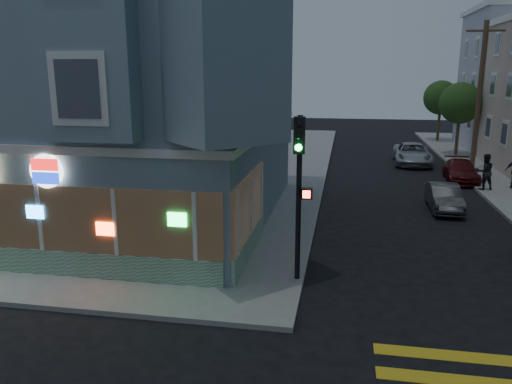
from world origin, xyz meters
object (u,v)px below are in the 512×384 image
(parked_car_b, at_px, (444,198))
(traffic_signal, at_px, (299,172))
(pedestrian_a, at_px, (485,172))
(street_tree_far, at_px, (441,98))
(parked_car_c, at_px, (461,171))
(utility_pole, at_px, (479,95))
(parked_car_d, at_px, (412,154))
(street_tree_near, at_px, (460,103))

(parked_car_b, xyz_separation_m, traffic_signal, (-5.78, -9.39, 2.84))
(parked_car_b, relative_size, traffic_signal, 0.75)
(pedestrian_a, relative_size, traffic_signal, 0.39)
(pedestrian_a, xyz_separation_m, traffic_signal, (-8.48, -13.46, 2.34))
(street_tree_far, bearing_deg, parked_car_c, -95.03)
(pedestrian_a, bearing_deg, utility_pole, -110.63)
(parked_car_d, bearing_deg, traffic_signal, -102.95)
(utility_pole, xyz_separation_m, pedestrian_a, (-0.70, -5.67, -3.70))
(traffic_signal, bearing_deg, pedestrian_a, 49.12)
(street_tree_near, height_order, parked_car_b, street_tree_near)
(street_tree_near, height_order, parked_car_d, street_tree_near)
(street_tree_near, xyz_separation_m, street_tree_far, (0.00, 8.00, 0.00))
(traffic_signal, bearing_deg, parked_car_b, 49.72)
(parked_car_b, height_order, traffic_signal, traffic_signal)
(street_tree_near, relative_size, parked_car_c, 1.27)
(parked_car_c, bearing_deg, utility_pole, 70.27)
(utility_pole, xyz_separation_m, traffic_signal, (-9.18, -19.12, -1.36))
(street_tree_near, height_order, parked_car_c, street_tree_near)
(street_tree_far, distance_m, traffic_signal, 34.43)
(parked_car_d, bearing_deg, street_tree_near, 49.19)
(street_tree_near, distance_m, parked_car_d, 6.18)
(parked_car_b, xyz_separation_m, parked_car_c, (2.10, 6.68, 0.01))
(utility_pole, distance_m, street_tree_near, 6.06)
(pedestrian_a, height_order, parked_car_b, pedestrian_a)
(street_tree_near, relative_size, pedestrian_a, 2.80)
(street_tree_near, relative_size, street_tree_far, 1.00)
(traffic_signal, bearing_deg, street_tree_far, 65.53)
(utility_pole, relative_size, parked_car_d, 1.74)
(utility_pole, height_order, parked_car_d, utility_pole)
(pedestrian_a, relative_size, parked_car_c, 0.45)
(street_tree_far, distance_m, parked_car_b, 24.24)
(parked_car_b, bearing_deg, traffic_signal, -121.26)
(street_tree_near, xyz_separation_m, parked_car_b, (-3.60, -15.73, -3.34))
(street_tree_far, xyz_separation_m, parked_car_b, (-3.60, -23.73, -3.34))
(pedestrian_a, xyz_separation_m, parked_car_c, (-0.60, 2.61, -0.49))
(parked_car_c, bearing_deg, traffic_signal, -112.79)
(parked_car_b, bearing_deg, parked_car_c, 72.92)
(pedestrian_a, height_order, parked_car_d, pedestrian_a)
(street_tree_far, distance_m, parked_car_d, 12.80)
(traffic_signal, bearing_deg, utility_pole, 55.69)
(utility_pole, height_order, pedestrian_a, utility_pole)
(parked_car_d, relative_size, traffic_signal, 1.07)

